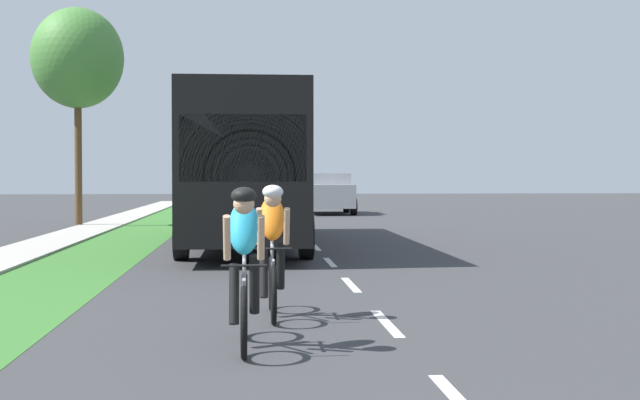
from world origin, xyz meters
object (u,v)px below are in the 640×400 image
object	(u,v)px
cyclist_trailing	(272,250)
street_tree_near	(78,59)
bus_black	(245,164)
suv_silver	(329,192)
cyclist_lead	(244,266)

from	to	relation	value
cyclist_trailing	street_tree_near	distance (m)	20.71
cyclist_trailing	bus_black	size ratio (longest dim) A/B	0.15
suv_silver	street_tree_near	distance (m)	13.58
suv_silver	street_tree_near	size ratio (longest dim) A/B	0.65
cyclist_lead	suv_silver	size ratio (longest dim) A/B	0.37
cyclist_lead	cyclist_trailing	xyz separation A→B (m)	(0.32, 1.83, 0.00)
bus_black	street_tree_near	xyz separation A→B (m)	(-5.58, 8.30, 3.60)
street_tree_near	suv_silver	bearing A→B (deg)	43.90
cyclist_trailing	suv_silver	bearing A→B (deg)	83.43
cyclist_lead	street_tree_near	world-z (taller)	street_tree_near
cyclist_lead	cyclist_trailing	bearing A→B (deg)	80.01
suv_silver	cyclist_trailing	bearing A→B (deg)	-96.57
suv_silver	street_tree_near	world-z (taller)	street_tree_near
cyclist_lead	bus_black	bearing A→B (deg)	90.26
cyclist_trailing	suv_silver	size ratio (longest dim) A/B	0.37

